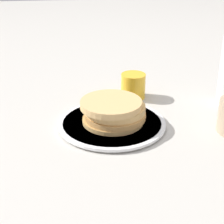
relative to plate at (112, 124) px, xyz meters
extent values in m
plane|color=#BCB7AD|center=(0.00, -0.01, -0.01)|extent=(4.00, 4.00, 0.00)
cylinder|color=white|center=(0.00, 0.00, 0.00)|extent=(0.25, 0.25, 0.01)
cylinder|color=white|center=(0.00, 0.00, 0.00)|extent=(0.28, 0.28, 0.01)
cylinder|color=tan|center=(0.00, 0.00, 0.01)|extent=(0.16, 0.16, 0.01)
cylinder|color=#BC8749|center=(0.00, 0.00, 0.02)|extent=(0.16, 0.16, 0.01)
cylinder|color=tan|center=(0.01, 0.00, 0.04)|extent=(0.16, 0.16, 0.02)
cylinder|color=#DDAE6B|center=(0.00, 0.00, 0.06)|extent=(0.16, 0.16, 0.02)
cylinder|color=yellow|center=(0.18, -0.08, 0.03)|extent=(0.07, 0.07, 0.07)
camera|label=1|loc=(-0.85, 0.09, 0.44)|focal=60.00mm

